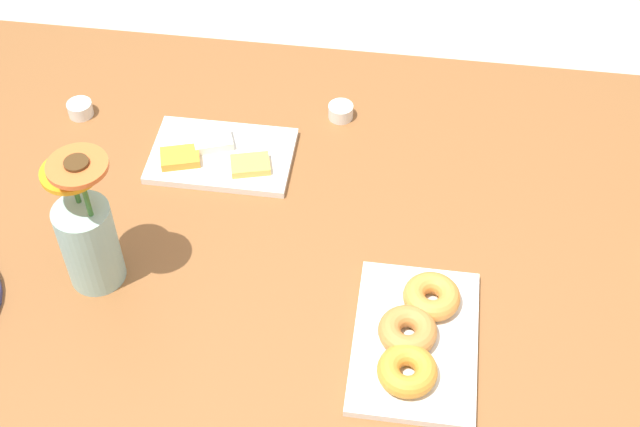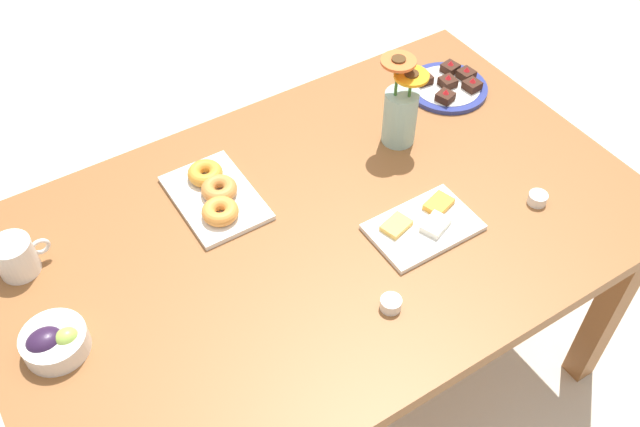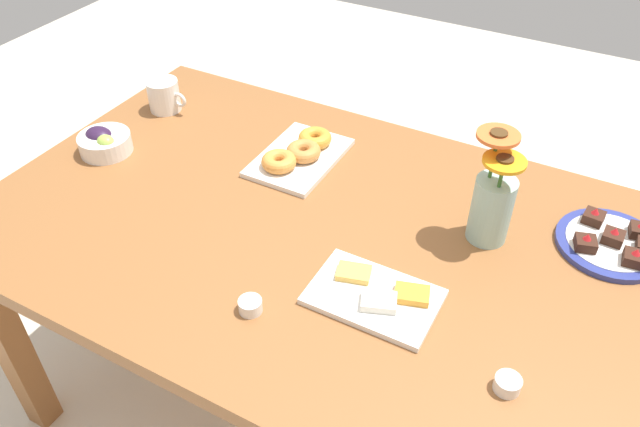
% 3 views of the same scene
% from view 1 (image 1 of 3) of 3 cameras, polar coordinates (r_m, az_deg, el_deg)
% --- Properties ---
extents(dining_table, '(1.60, 1.00, 0.74)m').
position_cam_1_polar(dining_table, '(1.60, -0.00, -3.00)').
color(dining_table, brown).
rests_on(dining_table, ground_plane).
extents(cheese_platter, '(0.26, 0.17, 0.03)m').
position_cam_1_polar(cheese_platter, '(1.65, -6.42, 3.72)').
color(cheese_platter, white).
rests_on(cheese_platter, dining_table).
extents(croissant_platter, '(0.19, 0.28, 0.05)m').
position_cam_1_polar(croissant_platter, '(1.38, 6.13, -7.80)').
color(croissant_platter, white).
rests_on(croissant_platter, dining_table).
extents(jam_cup_honey, '(0.05, 0.05, 0.03)m').
position_cam_1_polar(jam_cup_honey, '(1.79, -15.11, 6.51)').
color(jam_cup_honey, white).
rests_on(jam_cup_honey, dining_table).
extents(jam_cup_berry, '(0.05, 0.05, 0.03)m').
position_cam_1_polar(jam_cup_berry, '(1.73, 1.30, 6.59)').
color(jam_cup_berry, white).
rests_on(jam_cup_berry, dining_table).
extents(flower_vase, '(0.12, 0.11, 0.27)m').
position_cam_1_polar(flower_vase, '(1.44, -14.61, -1.46)').
color(flower_vase, '#99C1B7').
rests_on(flower_vase, dining_table).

